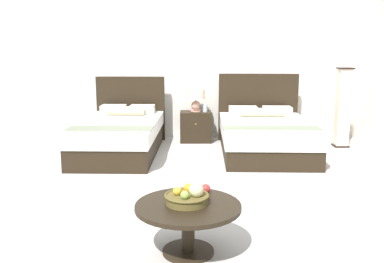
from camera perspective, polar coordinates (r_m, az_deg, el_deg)
ground_plane at (r=5.17m, az=0.13°, el=-7.40°), size 9.68×9.51×0.02m
wall_back at (r=7.86m, az=0.10°, el=9.17°), size 9.68×0.12×2.74m
bed_near_window at (r=6.77m, az=-9.57°, el=-0.41°), size 1.27×2.24×1.14m
bed_near_corner at (r=6.78m, az=9.81°, el=-0.43°), size 1.44×2.12×1.20m
nightstand at (r=7.52m, az=0.55°, el=0.66°), size 0.55×0.41×0.54m
table_lamp at (r=7.47m, az=0.55°, el=4.72°), size 0.32×0.32×0.40m
vase at (r=7.43m, az=1.82°, el=3.20°), size 0.08×0.08×0.14m
coffee_table at (r=3.45m, az=-0.49°, el=-11.19°), size 0.85×0.85×0.41m
fruit_bowl at (r=3.41m, az=-0.55°, el=-8.76°), size 0.36×0.36×0.18m
loose_apple at (r=3.64m, az=1.89°, el=-7.72°), size 0.08×0.08×0.08m
loose_orange at (r=3.70m, az=0.54°, el=-7.42°), size 0.08×0.08×0.08m
floor_lamp_corner at (r=7.50m, az=19.68°, el=3.03°), size 0.24×0.24×1.33m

